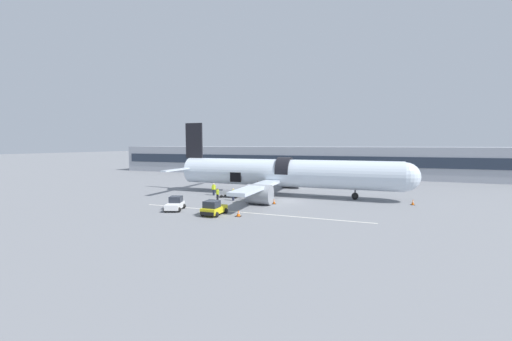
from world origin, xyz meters
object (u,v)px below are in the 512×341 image
airplane (282,174)px  ground_crew_marshal (249,193)px  baggage_tug_mid (213,209)px  ground_crew_supervisor (217,194)px  baggage_tug_lead (175,204)px  ground_crew_loader_b (214,189)px  ground_crew_helper (233,194)px  baggage_cart_loading (231,194)px  ground_crew_driver (258,192)px  ground_crew_loader_a (247,195)px

airplane → ground_crew_marshal: size_ratio=19.70×
airplane → ground_crew_marshal: 6.47m
baggage_tug_mid → ground_crew_supervisor: size_ratio=1.96×
baggage_tug_lead → ground_crew_loader_b: bearing=94.5°
baggage_tug_mid → ground_crew_loader_b: ground_crew_loader_b is taller
baggage_tug_mid → ground_crew_helper: (-1.59, 8.35, 0.18)m
baggage_cart_loading → baggage_tug_mid: bearing=-74.4°
ground_crew_loader_b → ground_crew_driver: (6.79, -0.09, -0.02)m
ground_crew_loader_a → baggage_tug_mid: bearing=-93.0°
baggage_cart_loading → ground_crew_marshal: 3.24m
ground_crew_loader_b → ground_crew_driver: ground_crew_loader_b is taller
ground_crew_loader_b → ground_crew_supervisor: ground_crew_loader_b is taller
ground_crew_supervisor → baggage_cart_loading: bearing=74.0°
airplane → ground_crew_loader_a: bearing=-111.9°
airplane → ground_crew_driver: airplane is taller
ground_crew_supervisor → ground_crew_helper: size_ratio=0.98×
ground_crew_loader_b → ground_crew_marshal: size_ratio=0.98×
ground_crew_supervisor → ground_crew_driver: bearing=35.8°
ground_crew_helper → ground_crew_supervisor: bearing=-169.0°
ground_crew_driver → baggage_tug_mid: bearing=-94.0°
baggage_tug_lead → ground_crew_loader_b: 10.62m
ground_crew_supervisor → ground_crew_helper: (2.08, 0.41, 0.01)m
ground_crew_loader_a → ground_crew_supervisor: size_ratio=1.14×
ground_crew_helper → ground_crew_marshal: (1.70, 1.16, 0.09)m
baggage_tug_lead → ground_crew_loader_a: (5.60, 7.36, 0.31)m
ground_crew_helper → airplane: bearing=53.6°
baggage_tug_mid → ground_crew_driver: bearing=86.0°
airplane → baggage_tug_lead: (-8.32, -14.12, -2.48)m
baggage_tug_mid → ground_crew_supervisor: bearing=114.8°
baggage_cart_loading → ground_crew_loader_a: ground_crew_loader_a is taller
baggage_tug_lead → ground_crew_driver: ground_crew_driver is taller
ground_crew_supervisor → ground_crew_marshal: size_ratio=0.89×
ground_crew_loader_b → ground_crew_helper: bearing=-33.3°
ground_crew_driver → ground_crew_supervisor: 5.50m
baggage_tug_mid → ground_crew_loader_b: 12.75m
baggage_tug_mid → baggage_cart_loading: baggage_tug_mid is taller
airplane → ground_crew_driver: bearing=-123.1°
ground_crew_loader_b → ground_crew_marshal: ground_crew_marshal is taller
ground_crew_driver → ground_crew_helper: ground_crew_driver is taller
baggage_tug_mid → ground_crew_loader_b: size_ratio=1.77×
airplane → ground_crew_loader_b: bearing=-158.9°
ground_crew_driver → baggage_cart_loading: bearing=-170.0°
baggage_tug_lead → ground_crew_loader_b: (-0.83, 10.58, 0.28)m
baggage_tug_lead → ground_crew_supervisor: (1.50, 7.28, 0.19)m
baggage_tug_lead → baggage_tug_mid: (5.17, -0.67, 0.03)m
airplane → ground_crew_marshal: bearing=-119.9°
ground_crew_helper → baggage_tug_lead: bearing=-115.0°
ground_crew_driver → ground_crew_helper: bearing=-130.2°
baggage_tug_lead → ground_crew_marshal: bearing=59.2°
baggage_tug_lead → ground_crew_marshal: 10.31m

